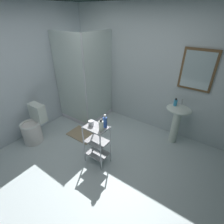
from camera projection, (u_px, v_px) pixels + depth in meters
ground_plane at (93, 170)px, 2.89m from camera, size 4.20×4.20×0.02m
wall_back at (148, 71)px, 3.55m from camera, size 4.20×0.14×2.50m
wall_left at (14, 78)px, 3.17m from camera, size 0.10×4.20×2.50m
shower_stall at (86, 100)px, 4.13m from camera, size 0.92×0.92×2.00m
pedestal_sink at (177, 117)px, 3.24m from camera, size 0.46×0.37×0.81m
sink_faucet at (182, 102)px, 3.18m from camera, size 0.03×0.03×0.10m
toilet at (33, 127)px, 3.41m from camera, size 0.37×0.49×0.76m
storage_cart at (97, 142)px, 2.84m from camera, size 0.38×0.28×0.74m
hand_soap_bottle at (175, 102)px, 3.13m from camera, size 0.06×0.06×0.14m
lotion_bottle_white at (101, 126)px, 2.56m from camera, size 0.07×0.07×0.21m
shampoo_bottle_blue at (105, 122)px, 2.64m from camera, size 0.06×0.06×0.22m
rinse_cup at (91, 123)px, 2.70m from camera, size 0.08×0.08×0.09m
bath_mat at (82, 134)px, 3.70m from camera, size 0.60×0.40×0.02m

